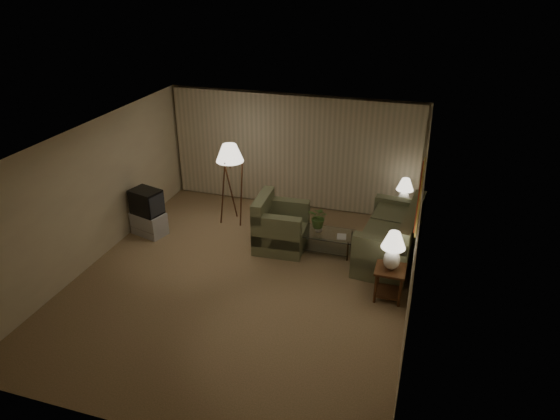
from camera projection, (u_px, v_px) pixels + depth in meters
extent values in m
plane|color=tan|center=(242.00, 279.00, 9.29)|extent=(7.00, 7.00, 0.00)
cube|color=beige|center=(293.00, 151.00, 11.70)|extent=(6.00, 0.04, 2.70)
cube|color=beige|center=(92.00, 194.00, 9.48)|extent=(0.04, 7.00, 2.70)
cube|color=beige|center=(416.00, 240.00, 7.91)|extent=(0.04, 7.00, 2.70)
cube|color=white|center=(237.00, 141.00, 8.10)|extent=(6.00, 7.00, 0.04)
cube|color=beige|center=(293.00, 152.00, 11.63)|extent=(5.85, 0.12, 2.65)
cube|color=gold|center=(420.00, 197.00, 8.43)|extent=(0.03, 0.90, 1.10)
cube|color=#B42921|center=(419.00, 196.00, 8.43)|extent=(0.02, 0.80, 1.00)
cube|color=#68714F|center=(388.00, 247.00, 9.89)|extent=(2.22, 1.42, 0.47)
cube|color=#68714F|center=(281.00, 237.00, 10.29)|extent=(1.14, 1.09, 0.46)
cube|color=#3D2210|center=(390.00, 270.00, 8.54)|extent=(0.51, 0.51, 0.04)
cube|color=#3D2210|center=(388.00, 292.00, 8.74)|extent=(0.44, 0.44, 0.02)
cylinder|color=#3D2210|center=(375.00, 289.00, 8.55)|extent=(0.05, 0.05, 0.56)
cylinder|color=#3D2210|center=(378.00, 276.00, 8.90)|extent=(0.05, 0.05, 0.56)
cylinder|color=#3D2210|center=(400.00, 293.00, 8.44)|extent=(0.05, 0.05, 0.56)
cylinder|color=#3D2210|center=(402.00, 280.00, 8.79)|extent=(0.05, 0.05, 0.56)
cube|color=#3D2210|center=(403.00, 206.00, 10.77)|extent=(0.55, 0.46, 0.04)
cube|color=#3D2210|center=(400.00, 225.00, 10.97)|extent=(0.46, 0.39, 0.02)
cylinder|color=#3D2210|center=(390.00, 221.00, 10.81)|extent=(0.05, 0.05, 0.56)
cylinder|color=#3D2210|center=(392.00, 214.00, 11.11)|extent=(0.05, 0.05, 0.56)
cylinder|color=#3D2210|center=(411.00, 224.00, 10.69)|extent=(0.05, 0.05, 0.56)
cylinder|color=#3D2210|center=(412.00, 216.00, 11.00)|extent=(0.05, 0.05, 0.56)
ellipsoid|color=white|center=(392.00, 260.00, 8.45)|extent=(0.29, 0.29, 0.36)
cylinder|color=white|center=(393.00, 248.00, 8.35)|extent=(0.03, 0.03, 0.08)
cone|color=beige|center=(394.00, 240.00, 8.28)|extent=(0.41, 0.41, 0.29)
ellipsoid|color=white|center=(404.00, 199.00, 10.69)|extent=(0.25, 0.25, 0.32)
cylinder|color=white|center=(405.00, 191.00, 10.60)|extent=(0.03, 0.03, 0.07)
cone|color=beige|center=(405.00, 184.00, 10.54)|extent=(0.36, 0.36, 0.25)
cube|color=silver|center=(326.00, 233.00, 10.05)|extent=(1.14, 0.62, 0.02)
cube|color=silver|center=(325.00, 246.00, 10.19)|extent=(1.06, 0.54, 0.01)
cylinder|color=#402F19|center=(298.00, 244.00, 10.07)|extent=(0.04, 0.04, 0.40)
cylinder|color=#402F19|center=(304.00, 233.00, 10.48)|extent=(0.04, 0.04, 0.40)
cylinder|color=#402F19|center=(348.00, 252.00, 9.81)|extent=(0.04, 0.04, 0.40)
cylinder|color=#402F19|center=(352.00, 240.00, 10.22)|extent=(0.04, 0.04, 0.40)
cube|color=#A7A7A9|center=(149.00, 223.00, 10.77)|extent=(0.94, 0.81, 0.50)
cube|color=black|center=(146.00, 202.00, 10.54)|extent=(0.85, 0.76, 0.53)
cylinder|color=#3D2210|center=(230.00, 162.00, 10.75)|extent=(0.04, 0.04, 0.27)
cone|color=beige|center=(230.00, 153.00, 10.66)|extent=(0.60, 0.60, 0.37)
cylinder|color=#B25F3C|center=(280.00, 221.00, 11.02)|extent=(0.69, 0.69, 0.36)
imported|color=white|center=(319.00, 228.00, 10.05)|extent=(0.18, 0.18, 0.16)
imported|color=#547D37|center=(319.00, 215.00, 9.92)|extent=(0.49, 0.45, 0.46)
imported|color=olive|center=(337.00, 236.00, 9.89)|extent=(0.22, 0.27, 0.02)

